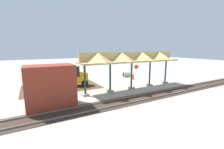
% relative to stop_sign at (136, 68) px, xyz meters
% --- Properties ---
extents(ground_plane, '(120.00, 120.00, 0.00)m').
position_rel_stop_sign_xyz_m(ground_plane, '(1.15, 0.84, -1.75)').
color(ground_plane, '#9E998E').
extents(dirt_work_zone, '(10.08, 7.00, 0.01)m').
position_rel_stop_sign_xyz_m(dirt_work_zone, '(13.11, -0.03, -1.74)').
color(dirt_work_zone, '#4C3823').
rests_on(dirt_work_zone, ground).
extents(platform_canopy, '(14.05, 3.20, 4.90)m').
position_rel_stop_sign_xyz_m(platform_canopy, '(5.09, 5.45, 2.41)').
color(platform_canopy, '#9E998E').
rests_on(platform_canopy, ground).
extents(rail_tracks, '(60.00, 2.58, 0.15)m').
position_rel_stop_sign_xyz_m(rail_tracks, '(1.15, 9.22, -1.72)').
color(rail_tracks, slate).
rests_on(rail_tracks, ground).
extents(stop_sign, '(0.61, 0.50, 2.42)m').
position_rel_stop_sign_xyz_m(stop_sign, '(0.00, 0.00, 0.00)').
color(stop_sign, gray).
rests_on(stop_sign, ground).
extents(backhoe, '(5.37, 2.65, 2.82)m').
position_rel_stop_sign_xyz_m(backhoe, '(11.22, 0.45, -0.48)').
color(backhoe, '#EAB214').
rests_on(backhoe, ground).
extents(dirt_mound, '(4.37, 4.37, 1.37)m').
position_rel_stop_sign_xyz_m(dirt_mound, '(15.16, -0.56, -1.75)').
color(dirt_mound, '#4C3823').
rests_on(dirt_mound, ground).
extents(concrete_pipe, '(1.35, 1.14, 0.98)m').
position_rel_stop_sign_xyz_m(concrete_pipe, '(0.98, -1.74, -1.26)').
color(concrete_pipe, '#9E9384').
rests_on(concrete_pipe, ground).
extents(brick_utility_building, '(4.14, 2.50, 3.88)m').
position_rel_stop_sign_xyz_m(brick_utility_building, '(15.31, 7.20, 0.19)').
color(brick_utility_building, maroon).
rests_on(brick_utility_building, ground).
extents(traffic_barrel, '(0.56, 0.56, 0.90)m').
position_rel_stop_sign_xyz_m(traffic_barrel, '(1.29, 0.60, -1.30)').
color(traffic_barrel, orange).
rests_on(traffic_barrel, ground).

